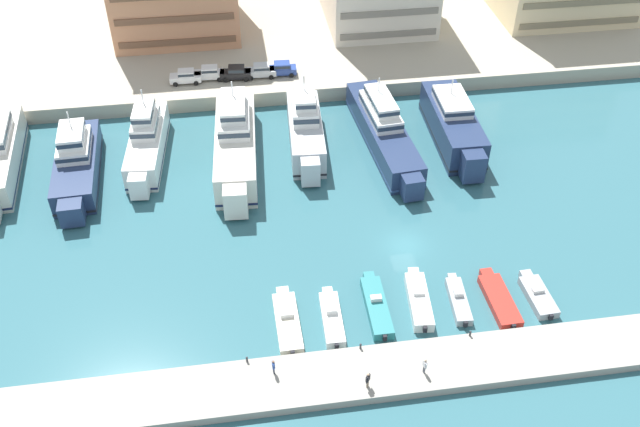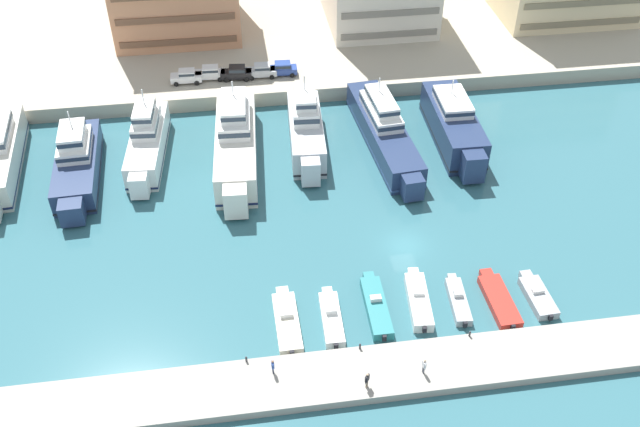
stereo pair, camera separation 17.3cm
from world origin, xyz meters
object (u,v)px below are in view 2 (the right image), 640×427
yacht_white_mid_left (147,140)px  motorboat_white_center_left (418,300)px  pedestrian_near_edge (424,365)px  yacht_navy_left (77,162)px  motorboat_grey_center (458,300)px  car_black_mid_left (237,72)px  yacht_navy_center_right (384,129)px  motorboat_grey_mid_right (537,296)px  motorboat_red_center_right (499,300)px  motorboat_cream_far_left (287,321)px  car_white_far_left (186,76)px  yacht_ivory_center_left (236,140)px  motorboat_teal_mid_left (376,306)px  pedestrian_mid_deck (367,379)px  car_white_left (210,72)px  car_silver_center_left (262,70)px  pedestrian_far_side (273,366)px  yacht_silver_center (306,129)px  yacht_navy_mid_right (454,125)px  motorboat_white_left (331,318)px  car_blue_center (282,68)px

yacht_white_mid_left → motorboat_white_center_left: size_ratio=2.19×
pedestrian_near_edge → yacht_navy_left: bearing=133.9°
yacht_white_mid_left → motorboat_grey_center: 41.07m
car_black_mid_left → motorboat_white_center_left: bearing=-70.4°
yacht_navy_center_right → motorboat_grey_mid_right: 28.83m
motorboat_red_center_right → yacht_white_mid_left: bearing=139.4°
motorboat_cream_far_left → motorboat_red_center_right: (20.08, -0.15, -0.04)m
car_white_far_left → motorboat_white_center_left: bearing=-62.7°
motorboat_white_center_left → yacht_ivory_center_left: bearing=121.2°
motorboat_teal_mid_left → pedestrian_mid_deck: size_ratio=4.91×
yacht_white_mid_left → motorboat_red_center_right: bearing=-40.6°
car_white_left → car_black_mid_left: size_ratio=0.98×
car_white_left → car_white_far_left: bearing=-170.6°
motorboat_red_center_right → car_silver_center_left: (-18.90, 42.18, 2.58)m
yacht_ivory_center_left → motorboat_white_center_left: bearing=-58.8°
motorboat_cream_far_left → pedestrian_far_side: 6.29m
motorboat_cream_far_left → car_silver_center_left: bearing=88.4°
yacht_silver_center → motorboat_teal_mid_left: 27.61m
motorboat_cream_far_left → car_white_left: bearing=97.7°
motorboat_grey_center → motorboat_grey_mid_right: 7.64m
pedestrian_near_edge → car_black_mid_left: bearing=104.6°
motorboat_red_center_right → car_black_mid_left: (-22.26, 42.11, 2.58)m
car_white_far_left → pedestrian_far_side: size_ratio=2.56×
pedestrian_near_edge → pedestrian_far_side: 12.66m
motorboat_white_center_left → pedestrian_mid_deck: (-6.73, -9.09, 1.32)m
yacht_ivory_center_left → yacht_navy_mid_right: (26.37, 0.03, -0.37)m
motorboat_white_center_left → car_white_far_left: 46.42m
motorboat_cream_far_left → motorboat_white_left: motorboat_white_left is taller
yacht_navy_mid_right → pedestrian_near_edge: bearing=-110.1°
yacht_navy_center_right → pedestrian_far_side: size_ratio=14.14×
yacht_navy_mid_right → motorboat_white_center_left: 28.03m
yacht_ivory_center_left → yacht_navy_left: bearing=-177.2°
yacht_silver_center → car_blue_center: (-1.44, 14.17, 0.53)m
motorboat_grey_center → motorboat_red_center_right: 3.87m
motorboat_white_center_left → pedestrian_mid_deck: 11.39m
motorboat_teal_mid_left → motorboat_white_center_left: bearing=1.5°
motorboat_teal_mid_left → car_silver_center_left: 42.12m
yacht_navy_center_right → pedestrian_far_side: (-16.50, -32.96, -0.28)m
yacht_white_mid_left → motorboat_cream_far_left: 31.67m
yacht_silver_center → motorboat_red_center_right: 31.82m
yacht_ivory_center_left → pedestrian_mid_deck: size_ratio=13.24×
yacht_navy_left → motorboat_grey_mid_right: (45.13, -25.83, -1.57)m
motorboat_teal_mid_left → motorboat_red_center_right: 11.68m
yacht_silver_center → car_white_far_left: (-14.15, 13.91, 0.53)m
yacht_white_mid_left → car_black_mid_left: bearing=49.8°
yacht_navy_left → motorboat_cream_far_left: bearing=-50.3°
yacht_navy_mid_right → motorboat_teal_mid_left: bearing=-119.8°
car_blue_center → pedestrian_mid_deck: bearing=-87.9°
yacht_silver_center → car_black_mid_left: 15.89m
pedestrian_near_edge → pedestrian_mid_deck: bearing=-171.5°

